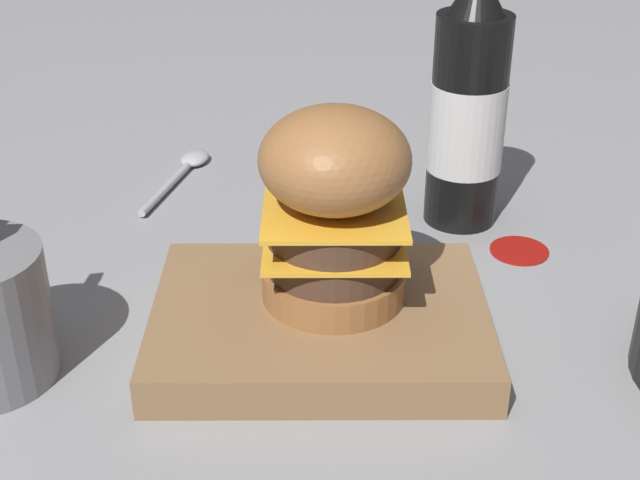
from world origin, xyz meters
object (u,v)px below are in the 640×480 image
at_px(serving_board, 320,322).
at_px(ketchup_bottle, 468,114).
at_px(spoon, 186,168).
at_px(burger, 334,206).

xyz_separation_m(serving_board, ketchup_bottle, (-0.12, -0.18, 0.08)).
distance_m(ketchup_bottle, spoon, 0.28).
distance_m(serving_board, burger, 0.08).
height_order(burger, spoon, burger).
xyz_separation_m(serving_board, burger, (-0.01, -0.01, 0.08)).
distance_m(burger, ketchup_bottle, 0.20).
bearing_deg(serving_board, spoon, -65.18).
height_order(ketchup_bottle, spoon, ketchup_bottle).
relative_size(ketchup_bottle, spoon, 1.53).
height_order(serving_board, burger, burger).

